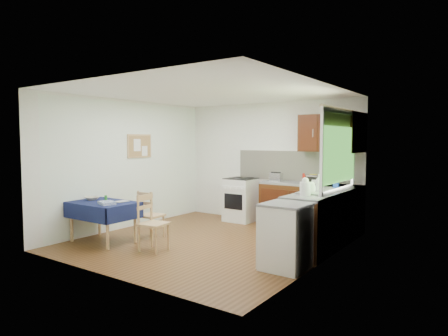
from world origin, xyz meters
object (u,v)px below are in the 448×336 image
Objects in this scene: toaster at (276,177)px; kettle at (305,187)px; dining_table at (103,208)px; sandwich_press at (312,179)px; chair_far at (150,213)px; chair_near at (151,221)px; dish_rack at (310,192)px.

kettle reaches higher than toaster.
dining_table is at bearing -117.57° from toaster.
sandwich_press is 1.70m from kettle.
kettle is (0.55, -1.61, 0.04)m from sandwich_press.
toaster is (1.33, 2.17, 0.54)m from chair_far.
chair_far is 3.01× the size of sandwich_press.
chair_far is 3.08m from sandwich_press.
dining_table is 1.28× the size of chair_near.
dining_table is at bearing 49.07° from chair_far.
sandwich_press is at bearing 8.78° from toaster.
sandwich_press is at bearing 123.68° from dish_rack.
dish_rack is (0.54, -1.39, -0.06)m from sandwich_press.
chair_far is 2.24× the size of dish_rack.
dish_rack is at bearing -41.16° from toaster.
toaster reaches higher than sandwich_press.
kettle is (2.63, 0.61, 0.57)m from chair_far.
toaster is at bearing -23.63° from chair_near.
dining_table is at bearing -125.40° from sandwich_press.
chair_near reaches higher than dining_table.
dish_rack reaches higher than dining_table.
chair_near is at bearing 133.16° from chair_far.
kettle is at bearing -45.09° from toaster.
dining_table is at bearing -158.33° from kettle.
toaster reaches higher than chair_near.
chair_near is 3.64× the size of toaster.
kettle is at bearing -171.33° from chair_far.
toaster is at bearing -169.96° from sandwich_press.
dish_rack is (2.62, 0.82, 0.48)m from chair_far.
sandwich_press reaches higher than dining_table.
chair_far is (0.46, 0.62, -0.13)m from dining_table.
dining_table is 3.36m from kettle.
kettle reaches higher than chair_near.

